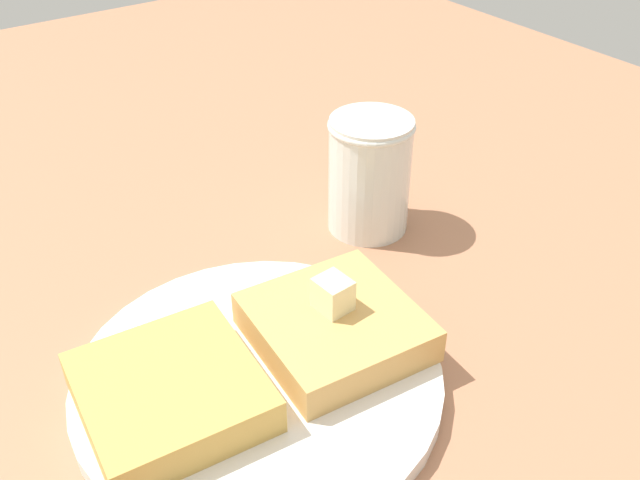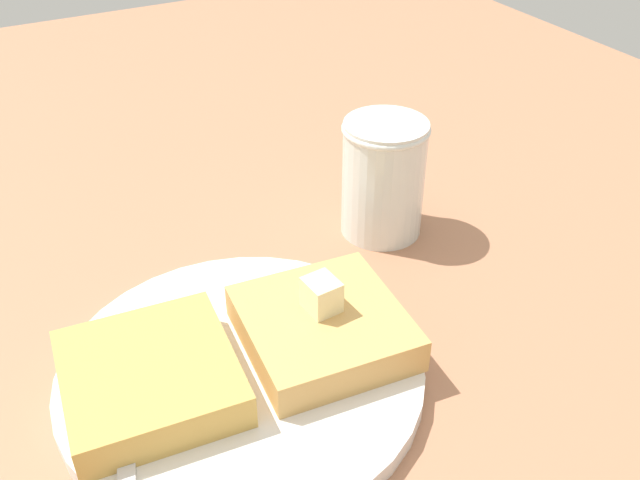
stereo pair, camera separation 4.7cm
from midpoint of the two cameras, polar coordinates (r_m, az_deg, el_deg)
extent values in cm
cube|color=#A66E4F|center=(50.31, -9.81, -5.65)|extent=(129.45, 129.45, 2.23)
cylinder|color=silver|center=(42.89, -3.15, -10.67)|extent=(21.56, 21.56, 1.18)
torus|color=#35313A|center=(42.76, -3.15, -10.50)|extent=(21.56, 21.56, 0.80)
cube|color=tan|center=(43.21, 3.34, -7.12)|extent=(10.11, 10.33, 2.24)
cube|color=gold|center=(40.79, -10.25, -10.92)|extent=(10.11, 10.33, 2.24)
cube|color=#F4E6AD|center=(42.16, 3.29, -4.52)|extent=(2.01, 2.20, 2.05)
cube|color=silver|center=(38.87, -11.80, -16.29)|extent=(3.64, 9.86, 0.36)
cube|color=silver|center=(43.23, -12.19, -9.75)|extent=(2.89, 3.30, 0.36)
cube|color=silver|center=(45.49, -13.38, -7.25)|extent=(1.20, 3.16, 0.36)
cube|color=silver|center=(45.45, -12.69, -7.17)|extent=(1.20, 3.16, 0.36)
cube|color=silver|center=(45.42, -12.00, -7.09)|extent=(1.20, 3.16, 0.36)
cube|color=silver|center=(45.40, -11.30, -7.00)|extent=(1.20, 3.16, 0.36)
cylinder|color=#472008|center=(54.40, 7.37, 3.83)|extent=(5.69, 5.69, 6.69)
cylinder|color=silver|center=(53.80, 7.46, 4.92)|extent=(6.18, 6.18, 9.09)
torus|color=silver|center=(51.89, 7.80, 8.84)|extent=(6.44, 6.44, 0.50)
camera|label=1|loc=(0.02, -87.14, 2.00)|focal=40.00mm
camera|label=2|loc=(0.02, 92.86, -2.00)|focal=40.00mm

